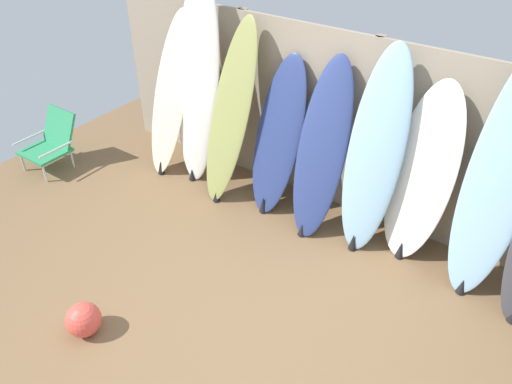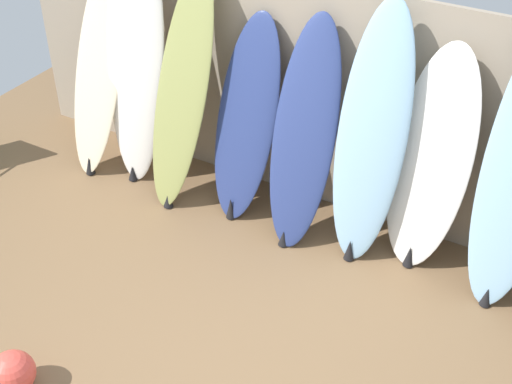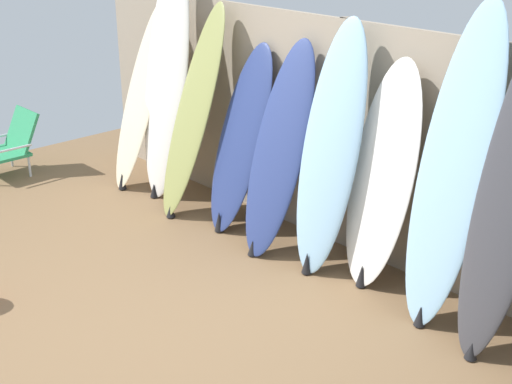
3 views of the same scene
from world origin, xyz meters
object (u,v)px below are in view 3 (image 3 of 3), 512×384
surfboard_navy_4 (279,150)px  surfboard_skyblue_7 (453,172)px  surfboard_cream_0 (140,98)px  surfboard_skyblue_5 (330,151)px  surfboard_navy_3 (240,141)px  beach_chair (10,143)px  surfboard_white_1 (166,81)px  surfboard_olive_2 (193,113)px  surfboard_white_6 (382,178)px

surfboard_navy_4 → surfboard_skyblue_7: size_ratio=0.79×
surfboard_cream_0 → surfboard_navy_4: bearing=-0.0°
surfboard_skyblue_5 → surfboard_skyblue_7: size_ratio=0.89×
surfboard_navy_3 → beach_chair: size_ratio=2.41×
beach_chair → surfboard_white_1: bearing=52.4°
surfboard_olive_2 → surfboard_skyblue_5: size_ratio=0.98×
surfboard_skyblue_7 → beach_chair: bearing=-169.0°
surfboard_cream_0 → surfboard_skyblue_7: 3.37m
surfboard_skyblue_5 → surfboard_white_6: size_ratio=1.14×
surfboard_olive_2 → beach_chair: size_ratio=2.86×
surfboard_olive_2 → beach_chair: surfboard_olive_2 is taller
surfboard_olive_2 → surfboard_skyblue_5: bearing=2.3°
surfboard_olive_2 → surfboard_white_1: bearing=170.6°
beach_chair → surfboard_white_6: bearing=36.1°
surfboard_navy_4 → surfboard_skyblue_5: (0.49, 0.03, 0.11)m
surfboard_skyblue_5 → surfboard_skyblue_7: (0.99, 0.02, 0.11)m
surfboard_cream_0 → surfboard_olive_2: bearing=-2.3°
surfboard_white_1 → surfboard_skyblue_5: (2.00, -0.02, -0.16)m
surfboard_cream_0 → surfboard_white_6: surfboard_cream_0 is taller
surfboard_skyblue_5 → beach_chair: size_ratio=2.92×
surfboard_white_6 → surfboard_white_1: bearing=-178.3°
surfboard_cream_0 → surfboard_white_6: 2.78m
surfboard_olive_2 → surfboard_navy_4: bearing=1.8°
surfboard_navy_3 → beach_chair: bearing=-160.6°
surfboard_cream_0 → surfboard_olive_2: size_ratio=0.96×
surfboard_white_6 → surfboard_skyblue_7: size_ratio=0.78×
surfboard_cream_0 → surfboard_white_6: (2.77, 0.12, -0.06)m
surfboard_skyblue_5 → surfboard_white_6: (0.40, 0.09, -0.12)m
surfboard_cream_0 → surfboard_white_1: surfboard_white_1 is taller
surfboard_white_1 → surfboard_white_6: 2.42m
surfboard_navy_3 → surfboard_navy_4: bearing=-6.4°
surfboard_navy_3 → surfboard_skyblue_5: size_ratio=0.83×
surfboard_skyblue_7 → surfboard_navy_4: bearing=-178.1°
surfboard_navy_4 → beach_chair: size_ratio=2.58×
surfboard_olive_2 → surfboard_skyblue_5: surfboard_skyblue_5 is taller
surfboard_navy_3 → surfboard_white_6: bearing=2.5°
surfboard_white_6 → surfboard_skyblue_5: bearing=-167.3°
surfboard_navy_3 → surfboard_white_6: surfboard_white_6 is taller
surfboard_skyblue_5 → beach_chair: 3.67m
surfboard_navy_3 → surfboard_skyblue_7: bearing=-0.3°
surfboard_navy_3 → surfboard_skyblue_7: (2.00, -0.01, 0.28)m
surfboard_navy_3 → surfboard_navy_4: 0.52m
surfboard_white_1 → surfboard_skyblue_5: size_ratio=1.17×
surfboard_skyblue_5 → surfboard_skyblue_7: bearing=1.1°
surfboard_white_1 → surfboard_navy_4: bearing=-1.8°
surfboard_navy_3 → surfboard_white_1: bearing=-179.4°
surfboard_white_1 → surfboard_olive_2: surfboard_white_1 is taller
surfboard_skyblue_5 → surfboard_navy_3: bearing=178.4°
surfboard_white_1 → surfboard_cream_0: bearing=-173.0°
surfboard_white_1 → surfboard_white_6: bearing=1.7°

